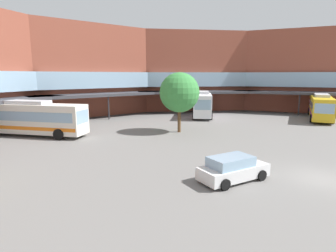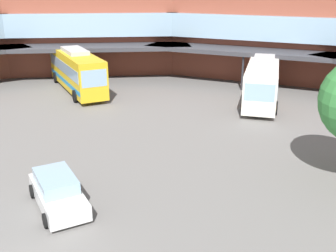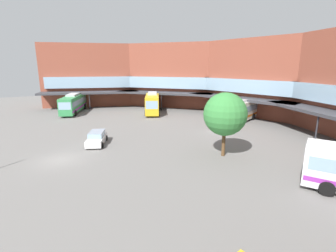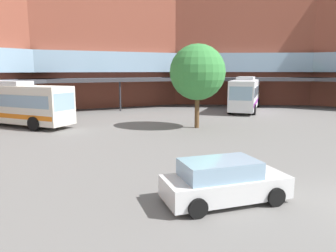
{
  "view_description": "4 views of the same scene",
  "coord_description": "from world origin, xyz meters",
  "px_view_note": "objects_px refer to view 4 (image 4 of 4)",
  "views": [
    {
      "loc": [
        -18.71,
        -2.42,
        6.32
      ],
      "look_at": [
        1.81,
        13.34,
        1.57
      ],
      "focal_mm": 29.72,
      "sensor_mm": 36.0,
      "label": 1
    },
    {
      "loc": [
        10.85,
        -5.41,
        9.92
      ],
      "look_at": [
        -1.69,
        10.02,
        2.8
      ],
      "focal_mm": 43.31,
      "sensor_mm": 36.0,
      "label": 2
    },
    {
      "loc": [
        25.8,
        -1.0,
        9.24
      ],
      "look_at": [
        2.06,
        10.97,
        2.73
      ],
      "focal_mm": 26.63,
      "sensor_mm": 36.0,
      "label": 3
    },
    {
      "loc": [
        -12.15,
        -2.67,
        4.61
      ],
      "look_at": [
        -0.67,
        10.64,
        1.55
      ],
      "focal_mm": 34.53,
      "sensor_mm": 36.0,
      "label": 4
    }
  ],
  "objects_px": {
    "bus_2": "(245,93)",
    "parked_car": "(224,182)",
    "plaza_tree": "(198,72)",
    "bus_1": "(8,103)"
  },
  "relations": [
    {
      "from": "bus_1",
      "to": "bus_2",
      "type": "distance_m",
      "value": 24.52
    },
    {
      "from": "parked_car",
      "to": "plaza_tree",
      "type": "height_order",
      "value": "plaza_tree"
    },
    {
      "from": "bus_2",
      "to": "parked_car",
      "type": "relative_size",
      "value": 2.21
    },
    {
      "from": "bus_1",
      "to": "parked_car",
      "type": "distance_m",
      "value": 22.58
    },
    {
      "from": "parked_car",
      "to": "plaza_tree",
      "type": "relative_size",
      "value": 0.72
    },
    {
      "from": "bus_2",
      "to": "plaza_tree",
      "type": "relative_size",
      "value": 1.58
    },
    {
      "from": "bus_2",
      "to": "plaza_tree",
      "type": "bearing_deg",
      "value": -11.55
    },
    {
      "from": "parked_car",
      "to": "bus_1",
      "type": "bearing_deg",
      "value": 115.14
    },
    {
      "from": "plaza_tree",
      "to": "bus_2",
      "type": "bearing_deg",
      "value": 19.37
    },
    {
      "from": "bus_2",
      "to": "plaza_tree",
      "type": "height_order",
      "value": "plaza_tree"
    }
  ]
}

